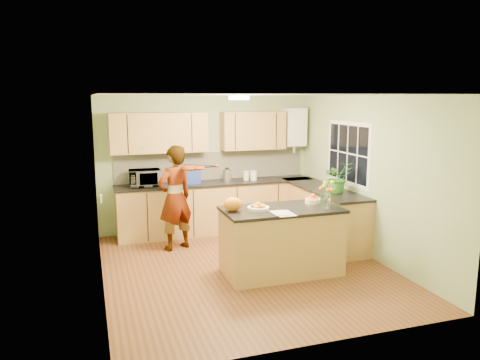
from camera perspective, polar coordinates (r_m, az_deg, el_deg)
name	(u,v)px	position (r m, az deg, el deg)	size (l,w,h in m)	color
floor	(245,268)	(6.97, 0.66, -10.68)	(4.50, 4.50, 0.00)	#583619
ceiling	(246,95)	(6.51, 0.71, 10.35)	(4.00, 4.50, 0.02)	white
wall_back	(207,163)	(8.76, -4.06, 2.07)	(4.00, 0.02, 2.50)	#91AC7B
wall_front	(320,225)	(4.61, 9.76, -5.44)	(4.00, 0.02, 2.50)	#91AC7B
wall_left	(99,193)	(6.29, -16.86, -1.54)	(0.02, 4.50, 2.50)	#91AC7B
wall_right	(368,177)	(7.50, 15.31, 0.37)	(0.02, 4.50, 2.50)	#91AC7B
back_counter	(217,207)	(8.64, -2.86, -3.29)	(3.64, 0.62, 0.94)	#A57C42
right_counter	(323,214)	(8.22, 10.05, -4.13)	(0.62, 2.24, 0.94)	#A57C42
splashback	(212,166)	(8.78, -3.40, 1.76)	(3.60, 0.02, 0.52)	silver
upper_cabinets	(199,132)	(8.49, -4.99, 5.87)	(3.20, 0.34, 0.70)	#A57C42
boiler	(294,127)	(9.10, 6.64, 6.43)	(0.40, 0.30, 0.86)	white
window_right	(348,153)	(7.96, 13.00, 3.20)	(0.01, 1.30, 1.05)	white
light_switch	(101,199)	(5.69, -16.58, -2.21)	(0.02, 0.09, 0.09)	white
ceiling_lamp	(239,98)	(6.80, -0.12, 10.02)	(0.30, 0.30, 0.07)	#FFEABF
peninsula_island	(281,241)	(6.65, 5.06, -7.40)	(1.65, 0.85, 0.95)	#A57C42
fruit_dish	(258,207)	(6.39, 2.24, -3.30)	(0.30, 0.30, 0.11)	#FAF1C8
orange_bowl	(313,199)	(6.88, 8.86, -2.35)	(0.22, 0.22, 0.13)	#FAF1C8
flower_vase	(327,188)	(6.57, 10.61, -0.93)	(0.23, 0.23, 0.43)	silver
orange_bag	(233,204)	(6.32, -0.90, -2.97)	(0.25, 0.21, 0.19)	orange
papers	(284,213)	(6.22, 5.37, -4.07)	(0.24, 0.33, 0.01)	white
violinist	(175,198)	(7.65, -7.92, -2.18)	(0.62, 0.41, 1.71)	tan
violin	(189,168)	(7.38, -6.18, 1.47)	(0.64, 0.25, 0.13)	#530E05
microwave	(145,178)	(8.26, -11.55, 0.25)	(0.53, 0.36, 0.29)	white
blue_box	(192,177)	(8.39, -5.93, 0.34)	(0.29, 0.21, 0.23)	#203896
kettle	(227,175)	(8.57, -1.59, 0.65)	(0.16, 0.16, 0.30)	silver
jar_cream	(246,175)	(8.72, 0.76, 0.56)	(0.11, 0.11, 0.17)	#FAF1C8
jar_white	(254,175)	(8.69, 1.67, 0.57)	(0.12, 0.12, 0.18)	white
potted_plant	(338,177)	(7.69, 11.80, 0.35)	(0.46, 0.40, 0.51)	#377C29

